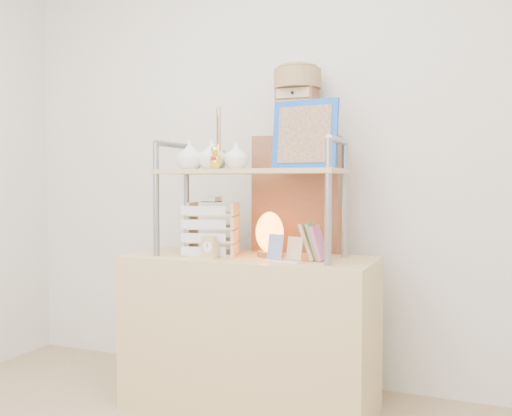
{
  "coord_description": "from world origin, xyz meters",
  "views": [
    {
      "loc": [
        1.07,
        -1.32,
        1.11
      ],
      "look_at": [
        0.03,
        1.2,
        0.99
      ],
      "focal_mm": 40.0,
      "sensor_mm": 36.0,
      "label": 1
    }
  ],
  "objects_px": {
    "cabinet": "(298,263)",
    "desk": "(250,333)",
    "letter_tray": "(212,231)",
    "salt_lamp": "(270,234)"
  },
  "relations": [
    {
      "from": "cabinet",
      "to": "desk",
      "type": "bearing_deg",
      "value": -115.29
    },
    {
      "from": "letter_tray",
      "to": "salt_lamp",
      "type": "bearing_deg",
      "value": 8.31
    },
    {
      "from": "desk",
      "to": "cabinet",
      "type": "relative_size",
      "value": 0.89
    },
    {
      "from": "salt_lamp",
      "to": "desk",
      "type": "bearing_deg",
      "value": -158.19
    },
    {
      "from": "letter_tray",
      "to": "salt_lamp",
      "type": "xyz_separation_m",
      "value": [
        0.29,
        0.04,
        -0.01
      ]
    },
    {
      "from": "letter_tray",
      "to": "salt_lamp",
      "type": "distance_m",
      "value": 0.29
    },
    {
      "from": "desk",
      "to": "cabinet",
      "type": "height_order",
      "value": "cabinet"
    },
    {
      "from": "desk",
      "to": "cabinet",
      "type": "bearing_deg",
      "value": 71.34
    },
    {
      "from": "cabinet",
      "to": "letter_tray",
      "type": "relative_size",
      "value": 4.67
    },
    {
      "from": "cabinet",
      "to": "salt_lamp",
      "type": "distance_m",
      "value": 0.38
    }
  ]
}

